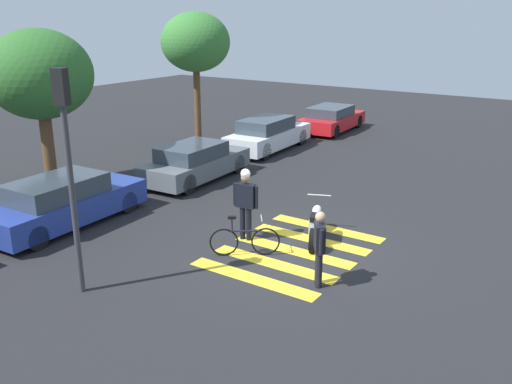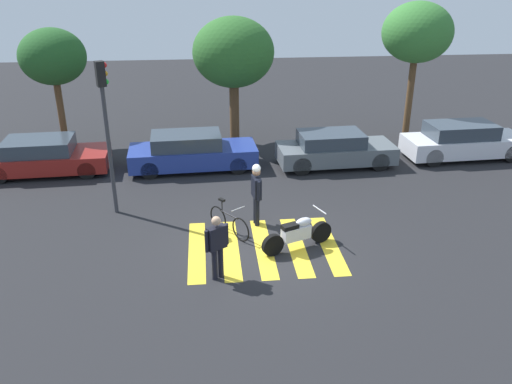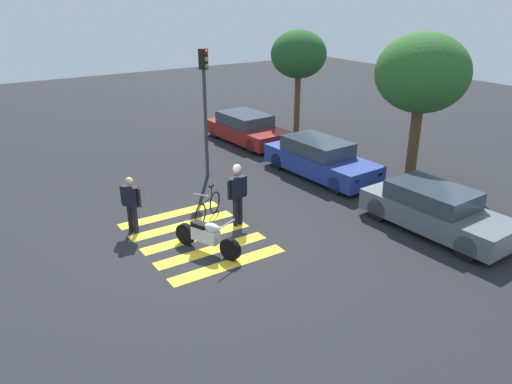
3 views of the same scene
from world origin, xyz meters
name	(u,v)px [view 3 (image 3 of 3)]	position (x,y,z in m)	size (l,w,h in m)	color
ground_plane	(197,237)	(0.00, 0.00, 0.00)	(60.00, 60.00, 0.00)	#232326
police_motorcycle	(207,236)	(0.90, -0.13, 0.45)	(2.02, 1.03, 1.02)	black
leaning_bicycle	(208,207)	(-0.89, 0.85, 0.38)	(1.04, 1.39, 1.01)	black
officer_on_foot	(131,201)	(-1.28, -1.36, 0.96)	(0.57, 0.43, 1.68)	black
officer_by_motorcycle	(237,190)	(-0.05, 1.39, 1.11)	(0.27, 0.70, 1.89)	black
crosswalk_stripes	(197,237)	(0.00, 0.00, 0.00)	(4.05, 3.23, 0.01)	yellow
car_maroon_wagon	(247,129)	(-7.29, 6.26, 0.62)	(4.47, 2.10, 1.29)	black
car_blue_hatchback	(320,159)	(-1.99, 6.14, 0.65)	(4.74, 1.98, 1.37)	black
car_grey_coupe	(436,210)	(3.35, 5.93, 0.64)	(4.43, 1.93, 1.31)	black
traffic_light_pole	(205,94)	(-4.27, 2.64, 3.07)	(0.36, 0.31, 4.61)	#38383D
street_tree_near	(299,55)	(-7.24, 9.07, 3.69)	(2.56, 2.56, 4.82)	brown
street_tree_mid	(422,74)	(-0.21, 9.07, 3.75)	(3.28, 3.28, 5.17)	brown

